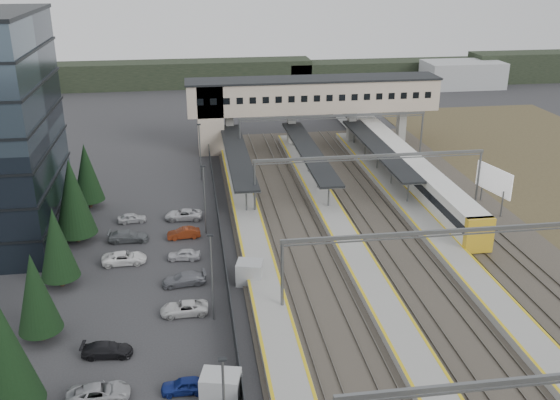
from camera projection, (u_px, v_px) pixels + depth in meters
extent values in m
plane|color=#2B2B2D|center=(290.00, 270.00, 62.41)|extent=(220.00, 220.00, 0.00)
cone|color=black|center=(5.00, 351.00, 41.00)|extent=(4.26, 4.26, 8.20)
cylinder|color=black|center=(42.00, 333.00, 50.94)|extent=(0.44, 0.44, 1.20)
cone|color=black|center=(36.00, 292.00, 49.54)|extent=(3.54, 3.54, 6.80)
cylinder|color=black|center=(62.00, 280.00, 59.22)|extent=(0.44, 0.44, 1.20)
cone|color=black|center=(56.00, 243.00, 57.78)|extent=(3.64, 3.64, 7.00)
cylinder|color=black|center=(78.00, 236.00, 68.42)|extent=(0.44, 0.44, 1.20)
cone|color=black|center=(73.00, 197.00, 66.71)|extent=(4.42, 4.42, 8.50)
cylinder|color=black|center=(90.00, 203.00, 77.62)|extent=(0.44, 0.44, 1.20)
cone|color=black|center=(87.00, 172.00, 76.15)|extent=(3.74, 3.74, 7.20)
imported|color=#A0A1A5|center=(99.00, 393.00, 43.95)|extent=(4.58, 2.41, 1.23)
imported|color=black|center=(107.00, 350.00, 48.84)|extent=(4.08, 1.94, 1.15)
imported|color=white|center=(124.00, 258.00, 63.45)|extent=(4.54, 2.22, 1.24)
imported|color=#5A5E61|center=(128.00, 236.00, 68.32)|extent=(4.49, 1.95, 1.29)
imported|color=silver|center=(132.00, 218.00, 73.22)|extent=(3.40, 1.54, 1.13)
imported|color=navy|center=(185.00, 385.00, 44.77)|extent=(3.43, 1.43, 1.16)
imported|color=silver|center=(184.00, 308.00, 54.52)|extent=(4.22, 1.97, 1.17)
imported|color=slate|center=(184.00, 279.00, 59.39)|extent=(4.36, 2.12, 1.22)
imported|color=silver|center=(184.00, 254.00, 64.27)|extent=(3.51, 1.71, 1.15)
imported|color=maroon|center=(184.00, 233.00, 69.14)|extent=(3.74, 1.57, 1.20)
imported|color=silver|center=(184.00, 215.00, 74.01)|extent=(4.60, 2.43, 1.23)
cube|color=black|center=(222.00, 360.00, 35.38)|extent=(0.50, 0.25, 0.15)
cylinder|color=slate|center=(212.00, 278.00, 52.50)|extent=(0.16, 0.16, 8.00)
cube|color=black|center=(210.00, 235.00, 51.02)|extent=(0.50, 0.25, 0.15)
cylinder|color=slate|center=(205.00, 201.00, 69.06)|extent=(0.16, 0.16, 8.00)
cube|color=black|center=(203.00, 166.00, 67.59)|extent=(0.50, 0.25, 0.15)
cylinder|color=slate|center=(200.00, 153.00, 85.62)|extent=(0.16, 0.16, 8.00)
cube|color=black|center=(199.00, 124.00, 84.15)|extent=(0.50, 0.25, 0.15)
cube|color=#26282B|center=(222.00, 243.00, 65.76)|extent=(0.08, 90.00, 2.00)
cube|color=#A1A4A6|center=(221.00, 388.00, 43.67)|extent=(3.12, 2.59, 2.27)
cube|color=#A1A4A6|center=(250.00, 273.00, 59.48)|extent=(2.88, 2.59, 2.25)
cube|color=#3D3631|center=(390.00, 240.00, 68.59)|extent=(34.00, 90.00, 0.20)
cube|color=#59544C|center=(276.00, 246.00, 66.81)|extent=(0.08, 90.00, 0.14)
cube|color=#59544C|center=(289.00, 245.00, 67.00)|extent=(0.08, 90.00, 0.14)
cube|color=#59544C|center=(313.00, 244.00, 67.35)|extent=(0.08, 90.00, 0.14)
cube|color=#59544C|center=(326.00, 243.00, 67.54)|extent=(0.08, 90.00, 0.14)
cube|color=#59544C|center=(366.00, 240.00, 68.16)|extent=(0.08, 90.00, 0.14)
cube|color=#59544C|center=(379.00, 239.00, 68.35)|extent=(0.08, 90.00, 0.14)
cube|color=#59544C|center=(402.00, 238.00, 68.70)|extent=(0.08, 90.00, 0.14)
cube|color=#59544C|center=(414.00, 237.00, 68.89)|extent=(0.08, 90.00, 0.14)
cube|color=#59544C|center=(453.00, 235.00, 69.51)|extent=(0.08, 90.00, 0.14)
cube|color=#59544C|center=(465.00, 234.00, 69.70)|extent=(0.08, 90.00, 0.14)
cube|color=#59544C|center=(487.00, 233.00, 70.05)|extent=(0.08, 90.00, 0.14)
cube|color=#59544C|center=(499.00, 232.00, 70.24)|extent=(0.08, 90.00, 0.14)
cube|color=gray|center=(255.00, 246.00, 66.44)|extent=(3.20, 82.00, 0.90)
cube|color=gold|center=(241.00, 243.00, 66.07)|extent=(0.25, 82.00, 0.02)
cube|color=gold|center=(268.00, 241.00, 66.46)|extent=(0.25, 82.00, 0.02)
cube|color=gray|center=(346.00, 240.00, 67.79)|extent=(3.20, 82.00, 0.90)
cube|color=gold|center=(333.00, 237.00, 67.42)|extent=(0.25, 82.00, 0.02)
cube|color=gold|center=(359.00, 236.00, 67.81)|extent=(0.25, 82.00, 0.02)
cube|color=gray|center=(434.00, 235.00, 69.14)|extent=(3.20, 82.00, 0.90)
cube|color=gold|center=(422.00, 232.00, 68.77)|extent=(0.25, 82.00, 0.02)
cube|color=gold|center=(447.00, 230.00, 69.16)|extent=(0.25, 82.00, 0.02)
cube|color=black|center=(237.00, 153.00, 85.37)|extent=(3.00, 30.00, 0.25)
cube|color=slate|center=(237.00, 154.00, 85.43)|extent=(3.10, 30.00, 0.12)
cylinder|color=slate|center=(246.00, 198.00, 74.00)|extent=(0.20, 0.20, 3.10)
cylinder|color=slate|center=(242.00, 180.00, 79.98)|extent=(0.20, 0.20, 3.10)
cylinder|color=slate|center=(237.00, 164.00, 85.96)|extent=(0.20, 0.20, 3.10)
cylinder|color=slate|center=(234.00, 151.00, 91.94)|extent=(0.20, 0.20, 3.10)
cylinder|color=slate|center=(231.00, 139.00, 97.92)|extent=(0.20, 0.20, 3.10)
cube|color=black|center=(309.00, 150.00, 86.72)|extent=(3.00, 30.00, 0.25)
cube|color=slate|center=(309.00, 151.00, 86.78)|extent=(3.10, 30.00, 0.12)
cylinder|color=slate|center=(329.00, 194.00, 75.35)|extent=(0.20, 0.20, 3.10)
cylinder|color=slate|center=(318.00, 176.00, 81.33)|extent=(0.20, 0.20, 3.10)
cylinder|color=slate|center=(309.00, 161.00, 87.31)|extent=(0.20, 0.20, 3.10)
cylinder|color=slate|center=(300.00, 148.00, 93.29)|extent=(0.20, 0.20, 3.10)
cylinder|color=slate|center=(293.00, 136.00, 99.27)|extent=(0.20, 0.20, 3.10)
cube|color=black|center=(378.00, 147.00, 88.07)|extent=(3.00, 30.00, 0.25)
cube|color=slate|center=(378.00, 148.00, 88.13)|extent=(3.10, 30.00, 0.12)
cylinder|color=slate|center=(408.00, 190.00, 76.70)|extent=(0.20, 0.20, 3.10)
cylinder|color=slate|center=(392.00, 173.00, 82.68)|extent=(0.20, 0.20, 3.10)
cylinder|color=slate|center=(378.00, 158.00, 88.66)|extent=(0.20, 0.20, 3.10)
cylinder|color=slate|center=(365.00, 145.00, 94.64)|extent=(0.20, 0.20, 3.10)
cylinder|color=slate|center=(354.00, 134.00, 100.62)|extent=(0.20, 0.20, 3.10)
cube|color=beige|center=(313.00, 95.00, 99.34)|extent=(40.00, 6.00, 5.00)
cube|color=black|center=(313.00, 79.00, 98.40)|extent=(40.40, 6.40, 0.30)
cube|color=beige|center=(210.00, 117.00, 98.22)|extent=(4.00, 6.00, 11.00)
cube|color=black|center=(200.00, 102.00, 94.09)|extent=(1.00, 0.06, 1.00)
cube|color=black|center=(213.00, 102.00, 94.36)|extent=(1.00, 0.06, 1.00)
cube|color=black|center=(227.00, 101.00, 94.63)|extent=(1.00, 0.06, 1.00)
cube|color=black|center=(240.00, 101.00, 94.90)|extent=(1.00, 0.06, 1.00)
cube|color=black|center=(253.00, 100.00, 95.17)|extent=(1.00, 0.06, 1.00)
cube|color=black|center=(266.00, 100.00, 95.44)|extent=(1.00, 0.06, 1.00)
cube|color=black|center=(279.00, 100.00, 95.71)|extent=(1.00, 0.06, 1.00)
cube|color=black|center=(292.00, 99.00, 95.98)|extent=(1.00, 0.06, 1.00)
cube|color=black|center=(304.00, 99.00, 96.25)|extent=(1.00, 0.06, 1.00)
cube|color=black|center=(317.00, 98.00, 96.52)|extent=(1.00, 0.06, 1.00)
cube|color=black|center=(330.00, 98.00, 96.79)|extent=(1.00, 0.06, 1.00)
cube|color=black|center=(342.00, 98.00, 97.06)|extent=(1.00, 0.06, 1.00)
cube|color=black|center=(355.00, 97.00, 97.33)|extent=(1.00, 0.06, 1.00)
cube|color=black|center=(367.00, 97.00, 97.60)|extent=(1.00, 0.06, 1.00)
cube|color=black|center=(379.00, 96.00, 97.87)|extent=(1.00, 0.06, 1.00)
cube|color=black|center=(392.00, 96.00, 98.14)|extent=(1.00, 0.06, 1.00)
cube|color=black|center=(404.00, 96.00, 98.41)|extent=(1.00, 0.06, 1.00)
cube|color=black|center=(416.00, 95.00, 98.68)|extent=(1.00, 0.06, 1.00)
cube|color=black|center=(428.00, 95.00, 98.95)|extent=(1.00, 0.06, 1.00)
cube|color=gray|center=(220.00, 132.00, 99.34)|extent=(1.20, 1.60, 6.00)
cube|color=gray|center=(230.00, 132.00, 99.54)|extent=(1.20, 1.60, 6.00)
cube|color=gray|center=(291.00, 129.00, 100.89)|extent=(1.20, 1.60, 6.00)
cube|color=gray|center=(351.00, 127.00, 102.24)|extent=(1.20, 1.60, 6.00)
cube|color=gray|center=(401.00, 125.00, 103.39)|extent=(1.20, 1.60, 6.00)
cylinder|color=slate|center=(282.00, 279.00, 53.49)|extent=(0.28, 0.28, 7.00)
cube|color=slate|center=(441.00, 232.00, 54.09)|extent=(28.40, 0.25, 0.35)
cube|color=slate|center=(441.00, 236.00, 54.24)|extent=(28.40, 0.12, 0.12)
cylinder|color=slate|center=(255.00, 189.00, 73.73)|extent=(0.28, 0.28, 7.00)
cylinder|color=slate|center=(478.00, 178.00, 77.51)|extent=(0.28, 0.28, 7.00)
cube|color=slate|center=(371.00, 156.00, 74.33)|extent=(28.40, 0.25, 0.35)
cube|color=slate|center=(371.00, 159.00, 74.48)|extent=(28.40, 0.12, 0.12)
cylinder|color=slate|center=(240.00, 142.00, 92.13)|extent=(0.28, 0.28, 7.00)
cylinder|color=slate|center=(421.00, 135.00, 95.91)|extent=(0.28, 0.28, 7.00)
cube|color=slate|center=(333.00, 116.00, 92.73)|extent=(28.40, 0.25, 0.35)
cube|color=slate|center=(333.00, 119.00, 92.88)|extent=(28.40, 0.12, 0.12)
cube|color=silver|center=(441.00, 199.00, 74.23)|extent=(2.98, 20.68, 3.83)
cube|color=black|center=(441.00, 196.00, 74.07)|extent=(3.04, 20.08, 0.96)
cube|color=slate|center=(440.00, 212.00, 74.83)|extent=(2.55, 19.28, 0.53)
cube|color=silver|center=(387.00, 148.00, 93.81)|extent=(2.98, 20.68, 3.83)
cube|color=black|center=(387.00, 145.00, 93.65)|extent=(3.04, 20.08, 0.96)
cube|color=slate|center=(386.00, 158.00, 94.42)|extent=(2.55, 19.28, 0.53)
cube|color=silver|center=(352.00, 114.00, 113.39)|extent=(2.98, 20.68, 3.83)
cube|color=black|center=(352.00, 112.00, 113.23)|extent=(3.04, 20.08, 0.96)
cube|color=slate|center=(351.00, 123.00, 114.00)|extent=(2.55, 19.28, 0.53)
cube|color=gold|center=(479.00, 235.00, 64.81)|extent=(3.00, 0.90, 3.83)
cylinder|color=slate|center=(502.00, 205.00, 74.01)|extent=(0.20, 0.20, 3.40)
cylinder|color=slate|center=(482.00, 189.00, 78.95)|extent=(0.20, 0.20, 3.40)
cube|color=white|center=(494.00, 180.00, 75.67)|extent=(1.57, 6.24, 3.18)
cube|color=black|center=(184.00, 74.00, 147.36)|extent=(60.00, 8.00, 6.00)
cube|color=black|center=(388.00, 71.00, 154.29)|extent=(50.00, 8.00, 5.00)
cube|color=black|center=(550.00, 66.00, 154.72)|extent=(40.00, 8.00, 7.00)
cube|color=#A1A4A6|center=(462.00, 74.00, 146.93)|extent=(18.00, 10.00, 6.00)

